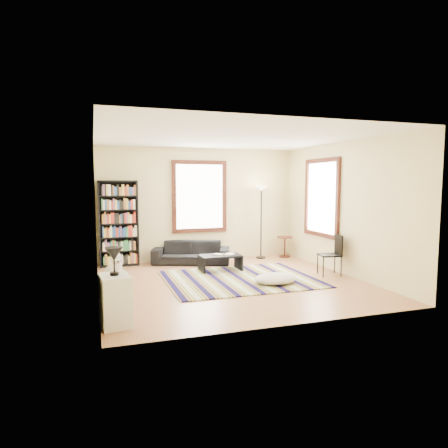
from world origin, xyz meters
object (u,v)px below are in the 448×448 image
object	(u,v)px
sofa	(191,252)
floor_cushion	(275,279)
coffee_table	(220,263)
dog	(114,266)
white_cabinet	(115,300)
folding_chair	(329,255)
bookshelf	(119,223)
floor_lamp	(261,222)
side_table	(285,247)

from	to	relation	value
sofa	floor_cushion	xyz separation A→B (m)	(1.07, -2.45, -0.16)
coffee_table	dog	xyz separation A→B (m)	(-2.28, -0.15, 0.11)
white_cabinet	sofa	bearing A→B (deg)	55.88
coffee_table	folding_chair	world-z (taller)	folding_chair
bookshelf	floor_cushion	xyz separation A→B (m)	(2.74, -2.72, -0.90)
floor_lamp	folding_chair	distance (m)	2.35
sofa	floor_cushion	bearing A→B (deg)	-46.06
floor_cushion	side_table	size ratio (longest dim) A/B	1.54
floor_lamp	coffee_table	bearing A→B (deg)	-142.24
floor_cushion	folding_chair	world-z (taller)	folding_chair
sofa	folding_chair	xyz separation A→B (m)	(2.48, -2.12, 0.16)
coffee_table	floor_lamp	bearing A→B (deg)	37.76
floor_cushion	floor_lamp	world-z (taller)	floor_lamp
sofa	coffee_table	xyz separation A→B (m)	(0.41, -1.03, -0.09)
bookshelf	folding_chair	world-z (taller)	bookshelf
floor_lamp	side_table	world-z (taller)	floor_lamp
floor_lamp	side_table	xyz separation A→B (m)	(0.65, -0.06, -0.66)
folding_chair	side_table	bearing A→B (deg)	101.27
sofa	side_table	size ratio (longest dim) A/B	3.41
sofa	floor_cushion	distance (m)	2.68
side_table	sofa	bearing A→B (deg)	-179.05
bookshelf	coffee_table	size ratio (longest dim) A/B	2.22
floor_cushion	white_cabinet	distance (m)	3.35
floor_lamp	dog	world-z (taller)	floor_lamp
sofa	floor_cushion	world-z (taller)	sofa
floor_cushion	side_table	xyz separation A→B (m)	(1.45, 2.49, 0.17)
floor_cushion	bookshelf	bearing A→B (deg)	135.29
bookshelf	dog	world-z (taller)	bookshelf
side_table	white_cabinet	size ratio (longest dim) A/B	0.77
coffee_table	floor_cushion	xyz separation A→B (m)	(0.66, -1.41, -0.08)
side_table	white_cabinet	world-z (taller)	white_cabinet
sofa	dog	bearing A→B (deg)	-127.40
bookshelf	side_table	size ratio (longest dim) A/B	3.70
sofa	white_cabinet	world-z (taller)	white_cabinet
floor_lamp	dog	size ratio (longest dim) A/B	3.26
folding_chair	floor_cushion	bearing A→B (deg)	-154.33
sofa	bookshelf	xyz separation A→B (m)	(-1.67, 0.27, 0.73)
side_table	dog	world-z (taller)	dog
floor_cushion	dog	world-z (taller)	dog
floor_lamp	sofa	bearing A→B (deg)	-176.94
white_cabinet	dog	bearing A→B (deg)	80.84
sofa	dog	xyz separation A→B (m)	(-1.86, -1.18, 0.02)
folding_chair	white_cabinet	distance (m)	4.76
side_table	white_cabinet	xyz separation A→B (m)	(-4.50, -3.86, 0.08)
coffee_table	side_table	bearing A→B (deg)	26.90
coffee_table	bookshelf	bearing A→B (deg)	147.97
bookshelf	dog	xyz separation A→B (m)	(-0.19, -1.45, -0.71)
bookshelf	dog	distance (m)	1.63
floor_cushion	floor_lamp	distance (m)	2.79
sofa	side_table	world-z (taller)	side_table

